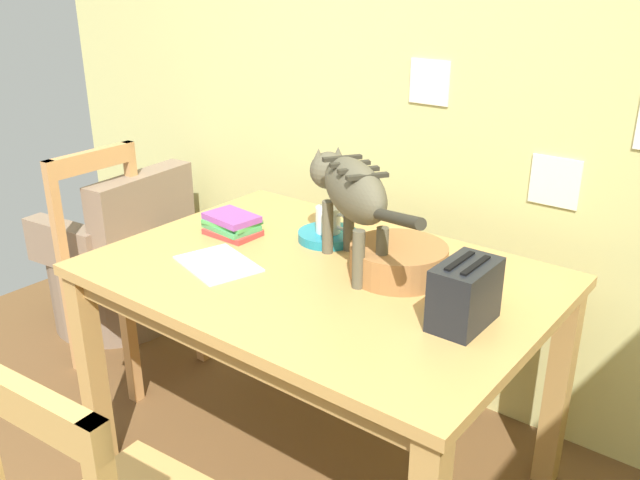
{
  "coord_description": "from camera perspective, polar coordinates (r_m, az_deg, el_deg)",
  "views": [
    {
      "loc": [
        1.13,
        -0.17,
        1.62
      ],
      "look_at": [
        -0.02,
        1.32,
        0.86
      ],
      "focal_mm": 37.84,
      "sensor_mm": 36.0,
      "label": 1
    }
  ],
  "objects": [
    {
      "name": "toaster",
      "position": [
        1.77,
        12.15,
        -4.5
      ],
      "size": [
        0.12,
        0.2,
        0.18
      ],
      "color": "black",
      "rests_on": "dining_table"
    },
    {
      "name": "cat",
      "position": [
        2.03,
        2.59,
        4.22
      ],
      "size": [
        0.63,
        0.45,
        0.34
      ],
      "rotation": [
        0.0,
        0.0,
        0.98
      ],
      "color": "brown",
      "rests_on": "dining_table"
    },
    {
      "name": "wicker_armchair",
      "position": [
        3.38,
        -16.65,
        -2.4
      ],
      "size": [
        0.63,
        0.64,
        0.78
      ],
      "rotation": [
        0.0,
        0.0,
        1.68
      ],
      "color": "#7E6954",
      "rests_on": "ground_plane"
    },
    {
      "name": "dining_table",
      "position": [
        2.11,
        -0.0,
        -4.68
      ],
      "size": [
        1.37,
        0.96,
        0.76
      ],
      "color": "tan",
      "rests_on": "ground_plane"
    },
    {
      "name": "wall_rear",
      "position": [
        2.51,
        10.97,
        13.22
      ],
      "size": [
        4.35,
        0.11,
        2.5
      ],
      "color": "#CFCA7E",
      "rests_on": "ground_plane"
    },
    {
      "name": "wicker_basket",
      "position": [
        2.03,
        6.66,
        -1.72
      ],
      "size": [
        0.29,
        0.29,
        0.1
      ],
      "color": "#966436",
      "rests_on": "dining_table"
    },
    {
      "name": "magazine",
      "position": [
        2.13,
        -8.63,
        -2.0
      ],
      "size": [
        0.3,
        0.26,
        0.01
      ],
      "primitive_type": "cube",
      "rotation": [
        0.0,
        0.0,
        -0.29
      ],
      "color": "silver",
      "rests_on": "dining_table"
    },
    {
      "name": "coffee_mug",
      "position": [
        2.27,
        0.76,
        1.73
      ],
      "size": [
        0.13,
        0.08,
        0.09
      ],
      "color": "silver",
      "rests_on": "saucer_bowl"
    },
    {
      "name": "saucer_bowl",
      "position": [
        2.29,
        0.68,
        0.35
      ],
      "size": [
        0.2,
        0.2,
        0.03
      ],
      "primitive_type": "cylinder",
      "color": "teal",
      "rests_on": "dining_table"
    },
    {
      "name": "wooden_chair_far",
      "position": [
        2.94,
        -16.1,
        -2.22
      ],
      "size": [
        0.43,
        0.43,
        0.93
      ],
      "rotation": [
        0.0,
        0.0,
        -1.55
      ],
      "color": "tan",
      "rests_on": "ground_plane"
    },
    {
      "name": "book_stack",
      "position": [
        2.35,
        -7.46,
        1.32
      ],
      "size": [
        0.2,
        0.15,
        0.07
      ],
      "color": "red",
      "rests_on": "dining_table"
    }
  ]
}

